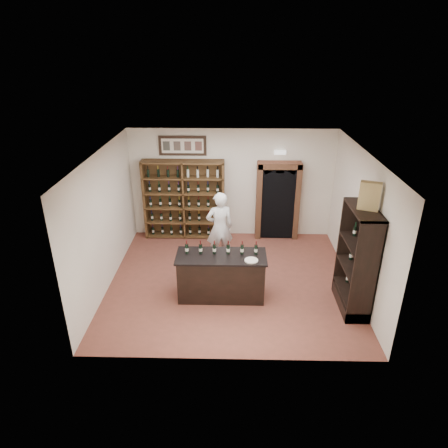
{
  "coord_description": "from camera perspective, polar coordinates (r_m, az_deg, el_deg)",
  "views": [
    {
      "loc": [
        0.03,
        -7.83,
        5.04
      ],
      "look_at": [
        -0.16,
        0.3,
        1.3
      ],
      "focal_mm": 32.0,
      "sensor_mm": 36.0,
      "label": 1
    }
  ],
  "objects": [
    {
      "name": "wine_crate",
      "position": [
        7.77,
        20.08,
        3.78
      ],
      "size": [
        0.41,
        0.28,
        0.53
      ],
      "primitive_type": "cube",
      "rotation": [
        0.0,
        0.0,
        -0.38
      ],
      "color": "tan",
      "rests_on": "side_cabinet"
    },
    {
      "name": "emergency_light",
      "position": [
        10.66,
        8.02,
        10.09
      ],
      "size": [
        0.3,
        0.1,
        0.1
      ],
      "primitive_type": "cube",
      "color": "white",
      "rests_on": "wall_back"
    },
    {
      "name": "arched_doorway",
      "position": [
        10.95,
        7.68,
        3.57
      ],
      "size": [
        1.17,
        0.35,
        2.17
      ],
      "color": "black",
      "rests_on": "ground"
    },
    {
      "name": "framed_picture",
      "position": [
        10.68,
        -5.94,
        11.06
      ],
      "size": [
        1.25,
        0.04,
        0.52
      ],
      "primitive_type": "cube",
      "color": "black",
      "rests_on": "wall_back"
    },
    {
      "name": "plate",
      "position": [
        8.11,
        3.92,
        -5.2
      ],
      "size": [
        0.27,
        0.27,
        0.02
      ],
      "primitive_type": "cylinder",
      "color": "beige",
      "rests_on": "tasting_counter"
    },
    {
      "name": "counter_bottle_4",
      "position": [
        8.3,
        2.6,
        -3.63
      ],
      "size": [
        0.07,
        0.07,
        0.3
      ],
      "color": "black",
      "rests_on": "tasting_counter"
    },
    {
      "name": "floor",
      "position": [
        9.31,
        0.97,
        -8.1
      ],
      "size": [
        5.5,
        5.5,
        0.0
      ],
      "primitive_type": "plane",
      "color": "brown",
      "rests_on": "ground"
    },
    {
      "name": "counter_bottle_0",
      "position": [
        8.36,
        -5.34,
        -3.53
      ],
      "size": [
        0.07,
        0.07,
        0.3
      ],
      "color": "black",
      "rests_on": "tasting_counter"
    },
    {
      "name": "counter_bottle_3",
      "position": [
        8.3,
        0.61,
        -3.61
      ],
      "size": [
        0.07,
        0.07,
        0.3
      ],
      "color": "black",
      "rests_on": "tasting_counter"
    },
    {
      "name": "wine_shelf",
      "position": [
        10.98,
        -5.7,
        3.52
      ],
      "size": [
        2.2,
        0.38,
        2.2
      ],
      "color": "#54391D",
      "rests_on": "ground"
    },
    {
      "name": "counter_bottle_1",
      "position": [
        8.33,
        -3.37,
        -3.56
      ],
      "size": [
        0.07,
        0.07,
        0.3
      ],
      "color": "black",
      "rests_on": "tasting_counter"
    },
    {
      "name": "wall_back",
      "position": [
        10.92,
        1.14,
        5.76
      ],
      "size": [
        5.5,
        0.04,
        3.0
      ],
      "primitive_type": "cube",
      "color": "silver",
      "rests_on": "ground"
    },
    {
      "name": "shopkeeper",
      "position": [
        9.7,
        -0.64,
        -0.53
      ],
      "size": [
        0.75,
        0.59,
        1.82
      ],
      "primitive_type": "imported",
      "rotation": [
        0.0,
        0.0,
        3.4
      ],
      "color": "white",
      "rests_on": "ground"
    },
    {
      "name": "ceiling",
      "position": [
        8.09,
        1.12,
        10.06
      ],
      "size": [
        5.5,
        5.5,
        0.0
      ],
      "primitive_type": "plane",
      "rotation": [
        3.14,
        0.0,
        0.0
      ],
      "color": "white",
      "rests_on": "wall_back"
    },
    {
      "name": "counter_bottle_5",
      "position": [
        8.32,
        4.58,
        -3.64
      ],
      "size": [
        0.07,
        0.07,
        0.3
      ],
      "color": "black",
      "rests_on": "tasting_counter"
    },
    {
      "name": "counter_bottle_2",
      "position": [
        8.31,
        -1.38,
        -3.59
      ],
      "size": [
        0.07,
        0.07,
        0.3
      ],
      "color": "black",
      "rests_on": "tasting_counter"
    },
    {
      "name": "wall_left",
      "position": [
        9.03,
        -16.68,
        0.5
      ],
      "size": [
        0.04,
        5.0,
        3.0
      ],
      "primitive_type": "cube",
      "color": "silver",
      "rests_on": "ground"
    },
    {
      "name": "wall_right",
      "position": [
        9.01,
        18.8,
        0.15
      ],
      "size": [
        0.04,
        5.0,
        3.0
      ],
      "primitive_type": "cube",
      "color": "silver",
      "rests_on": "ground"
    },
    {
      "name": "side_cabinet",
      "position": [
        8.52,
        18.31,
        -6.92
      ],
      "size": [
        0.48,
        1.2,
        2.2
      ],
      "color": "black",
      "rests_on": "ground"
    },
    {
      "name": "tasting_counter",
      "position": [
        8.55,
        -0.39,
        -7.47
      ],
      "size": [
        1.88,
        0.78,
        1.0
      ],
      "color": "black",
      "rests_on": "ground"
    }
  ]
}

